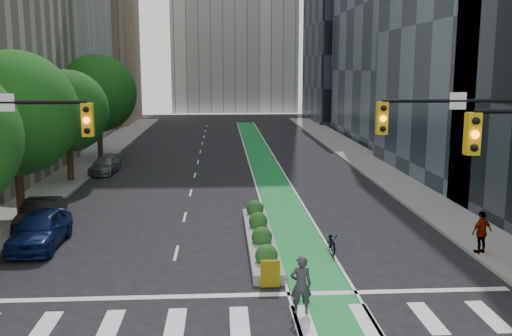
{
  "coord_description": "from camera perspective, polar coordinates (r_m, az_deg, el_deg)",
  "views": [
    {
      "loc": [
        -0.51,
        -17.67,
        7.86
      ],
      "look_at": [
        1.18,
        9.85,
        3.0
      ],
      "focal_mm": 40.0,
      "sensor_mm": 36.0,
      "label": 1
    }
  ],
  "objects": [
    {
      "name": "signal_right",
      "position": [
        20.56,
        23.07,
        0.64
      ],
      "size": [
        5.82,
        0.51,
        7.2
      ],
      "color": "black",
      "rests_on": "ground"
    },
    {
      "name": "pedestrian_far",
      "position": [
        25.86,
        21.64,
        -5.99
      ],
      "size": [
        1.15,
        0.79,
        1.81
      ],
      "primitive_type": "imported",
      "rotation": [
        0.0,
        0.0,
        3.5
      ],
      "color": "gray",
      "rests_on": "sidewalk_right"
    },
    {
      "name": "bicycle",
      "position": [
        24.97,
        7.58,
        -7.34
      ],
      "size": [
        0.69,
        1.77,
        0.91
      ],
      "primitive_type": "imported",
      "rotation": [
        0.0,
        0.0,
        -0.05
      ],
      "color": "gray",
      "rests_on": "ground"
    },
    {
      "name": "median_planter",
      "position": [
        25.88,
        0.43,
        -6.83
      ],
      "size": [
        1.2,
        10.26,
        1.1
      ],
      "color": "gray",
      "rests_on": "ground"
    },
    {
      "name": "building_dark_end",
      "position": [
        88.31,
        10.23,
        13.83
      ],
      "size": [
        14.0,
        18.0,
        28.0
      ],
      "primitive_type": "cube",
      "color": "black",
      "rests_on": "ground"
    },
    {
      "name": "ground",
      "position": [
        19.35,
        -1.75,
        -13.98
      ],
      "size": [
        160.0,
        160.0,
        0.0
      ],
      "primitive_type": "plane",
      "color": "black",
      "rests_on": "ground"
    },
    {
      "name": "parked_car_left_far",
      "position": [
        44.42,
        -14.87,
        0.28
      ],
      "size": [
        1.97,
        4.34,
        1.23
      ],
      "primitive_type": "imported",
      "rotation": [
        0.0,
        0.0,
        -0.06
      ],
      "color": "#5B5E61",
      "rests_on": "ground"
    },
    {
      "name": "cyclist",
      "position": [
        18.76,
        4.52,
        -11.57
      ],
      "size": [
        0.73,
        0.5,
        1.95
      ],
      "primitive_type": "imported",
      "rotation": [
        0.0,
        0.0,
        3.18
      ],
      "color": "#35313B",
      "rests_on": "ground"
    },
    {
      "name": "parked_car_left_mid",
      "position": [
        30.28,
        -20.74,
        -4.31
      ],
      "size": [
        1.56,
        4.37,
        1.44
      ],
      "primitive_type": "imported",
      "rotation": [
        0.0,
        0.0,
        0.01
      ],
      "color": "black",
      "rests_on": "ground"
    },
    {
      "name": "bike_lane_paint",
      "position": [
        48.44,
        0.69,
        0.67
      ],
      "size": [
        2.2,
        70.0,
        0.01
      ],
      "primitive_type": "cube",
      "color": "#188836",
      "rests_on": "ground"
    },
    {
      "name": "parked_car_left_near",
      "position": [
        27.1,
        -20.78,
        -5.71
      ],
      "size": [
        1.96,
        4.86,
        1.65
      ],
      "primitive_type": "imported",
      "rotation": [
        0.0,
        0.0,
        0.0
      ],
      "color": "#0C194C",
      "rests_on": "ground"
    },
    {
      "name": "sidewalk_left",
      "position": [
        44.82,
        -18.04,
        -0.5
      ],
      "size": [
        3.6,
        90.0,
        0.15
      ],
      "primitive_type": "cube",
      "color": "gray",
      "rests_on": "ground"
    },
    {
      "name": "tree_far",
      "position": [
        50.81,
        -15.55,
        7.19
      ],
      "size": [
        6.6,
        6.6,
        9.0
      ],
      "color": "black",
      "rests_on": "ground"
    },
    {
      "name": "sidewalk_right",
      "position": [
        45.09,
        12.39,
        -0.18
      ],
      "size": [
        3.6,
        90.0,
        0.15
      ],
      "primitive_type": "cube",
      "color": "gray",
      "rests_on": "ground"
    },
    {
      "name": "building_tan_far",
      "position": [
        86.07,
        -17.04,
        13.0
      ],
      "size": [
        14.0,
        16.0,
        26.0
      ],
      "primitive_type": "cube",
      "color": "tan",
      "rests_on": "ground"
    },
    {
      "name": "tree_mid",
      "position": [
        31.56,
        -23.01,
        5.04
      ],
      "size": [
        6.4,
        6.4,
        8.78
      ],
      "color": "black",
      "rests_on": "ground"
    },
    {
      "name": "tree_midfar",
      "position": [
        41.14,
        -18.36,
        5.43
      ],
      "size": [
        5.6,
        5.6,
        7.76
      ],
      "color": "black",
      "rests_on": "ground"
    }
  ]
}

